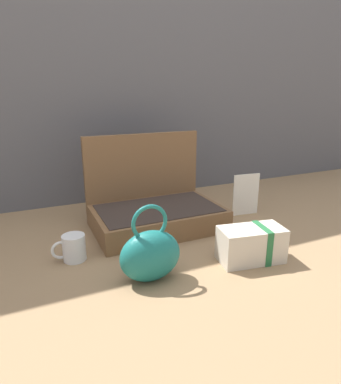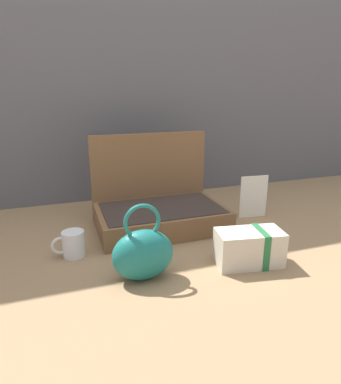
# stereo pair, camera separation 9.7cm
# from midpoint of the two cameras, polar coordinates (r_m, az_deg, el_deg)

# --- Properties ---
(ground_plane) EXTENTS (6.00, 6.00, 0.00)m
(ground_plane) POSITION_cam_midpoint_polar(r_m,az_deg,el_deg) (1.19, 1.54, -8.53)
(ground_plane) COLOR #8C6D4C
(back_wall) EXTENTS (3.20, 0.06, 1.40)m
(back_wall) POSITION_cam_midpoint_polar(r_m,az_deg,el_deg) (1.64, -6.02, 23.56)
(back_wall) COLOR #56565B
(back_wall) RESTS_ON ground_plane
(open_suitcase) EXTENTS (0.48, 0.32, 0.35)m
(open_suitcase) POSITION_cam_midpoint_polar(r_m,az_deg,el_deg) (1.30, 0.03, -2.56)
(open_suitcase) COLOR brown
(open_suitcase) RESTS_ON ground_plane
(teal_pouch_handbag) EXTENTS (0.17, 0.10, 0.22)m
(teal_pouch_handbag) POSITION_cam_midpoint_polar(r_m,az_deg,el_deg) (0.94, -1.74, -10.50)
(teal_pouch_handbag) COLOR #196B66
(teal_pouch_handbag) RESTS_ON ground_plane
(cream_toiletry_bag) EXTENTS (0.21, 0.13, 0.11)m
(cream_toiletry_bag) POSITION_cam_midpoint_polar(r_m,az_deg,el_deg) (1.07, 15.99, -9.17)
(cream_toiletry_bag) COLOR beige
(cream_toiletry_bag) RESTS_ON ground_plane
(coffee_mug) EXTENTS (0.10, 0.07, 0.08)m
(coffee_mug) POSITION_cam_midpoint_polar(r_m,az_deg,el_deg) (1.11, -13.96, -8.54)
(coffee_mug) COLOR silver
(coffee_mug) RESTS_ON ground_plane
(info_card_left) EXTENTS (0.12, 0.02, 0.18)m
(info_card_left) POSITION_cam_midpoint_polar(r_m,az_deg,el_deg) (1.43, 15.86, -0.81)
(info_card_left) COLOR white
(info_card_left) RESTS_ON ground_plane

